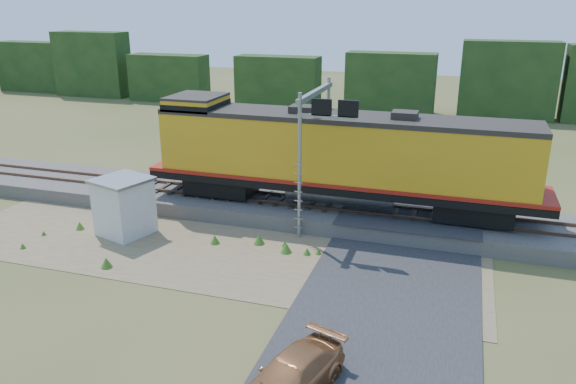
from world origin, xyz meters
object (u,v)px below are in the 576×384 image
(signal_gantry, at_px, (319,123))
(car, at_px, (291,377))
(locomotive, at_px, (335,155))
(shed, at_px, (124,206))

(signal_gantry, height_order, car, signal_gantry)
(locomotive, height_order, signal_gantry, signal_gantry)
(locomotive, xyz_separation_m, signal_gantry, (-0.72, -0.67, 1.79))
(locomotive, distance_m, signal_gantry, 2.04)
(shed, height_order, car, shed)
(shed, bearing_deg, car, -20.83)
(locomotive, relative_size, shed, 6.75)
(locomotive, xyz_separation_m, shed, (-9.56, -4.97, -2.13))
(signal_gantry, bearing_deg, locomotive, 43.10)
(shed, bearing_deg, locomotive, 44.95)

